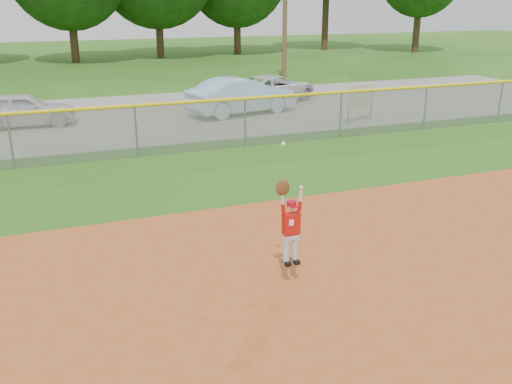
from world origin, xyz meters
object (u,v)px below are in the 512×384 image
(car_white_b, at_px, (273,88))
(ballplayer, at_px, (290,222))
(car_blue, at_px, (241,96))
(car_white_a, at_px, (23,110))
(sponsor_sign, at_px, (361,98))

(car_white_b, height_order, ballplayer, ballplayer)
(car_blue, bearing_deg, car_white_a, 72.59)
(car_white_a, bearing_deg, car_blue, -93.52)
(car_white_b, height_order, sponsor_sign, sponsor_sign)
(car_white_a, distance_m, car_blue, 8.05)
(car_white_a, distance_m, ballplayer, 14.72)
(sponsor_sign, bearing_deg, car_blue, 138.01)
(car_white_b, distance_m, sponsor_sign, 5.36)
(car_white_b, xyz_separation_m, sponsor_sign, (1.27, -5.20, 0.31))
(car_white_a, distance_m, car_white_b, 10.33)
(car_blue, distance_m, car_white_b, 3.03)
(car_white_b, relative_size, sponsor_sign, 2.88)
(car_blue, distance_m, sponsor_sign, 4.69)
(car_white_b, bearing_deg, sponsor_sign, 168.35)
(car_white_a, height_order, car_blue, car_blue)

